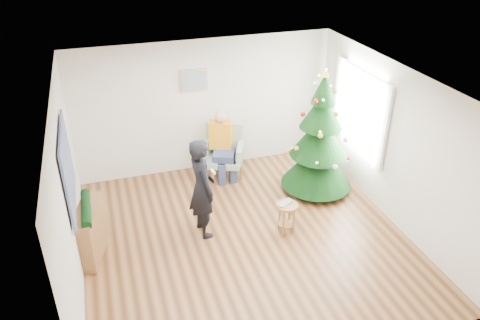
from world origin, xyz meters
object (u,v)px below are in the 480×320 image
object	(u,v)px
stool	(287,218)
standing_man	(202,188)
christmas_tree	(320,138)
armchair	(223,157)
console	(90,231)

from	to	relation	value
stool	standing_man	world-z (taller)	standing_man
christmas_tree	stool	world-z (taller)	christmas_tree
standing_man	armchair	bearing A→B (deg)	-34.18
standing_man	christmas_tree	bearing A→B (deg)	-82.81
stool	standing_man	size ratio (longest dim) A/B	0.32
stool	armchair	distance (m)	2.15
standing_man	stool	bearing A→B (deg)	-116.04
stool	console	distance (m)	3.04
stool	console	bearing A→B (deg)	172.26
armchair	christmas_tree	bearing A→B (deg)	-11.89
stool	standing_man	bearing A→B (deg)	162.25
christmas_tree	stool	size ratio (longest dim) A/B	4.42
armchair	standing_man	distance (m)	1.93
armchair	stool	bearing A→B (deg)	-54.50
christmas_tree	standing_man	world-z (taller)	christmas_tree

